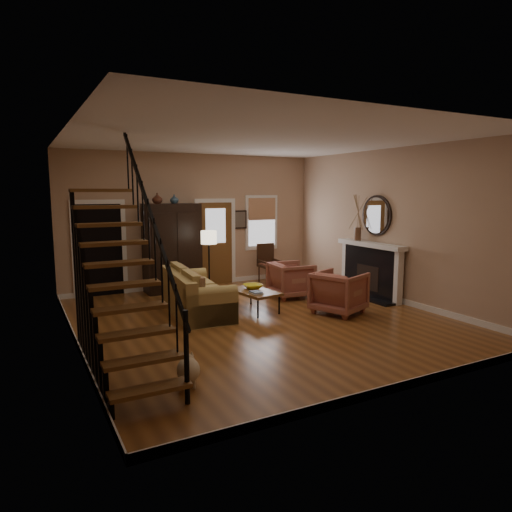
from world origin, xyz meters
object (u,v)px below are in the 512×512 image
sofa (196,292)px  floor_lamp (209,265)px  armoire (172,248)px  armchair_right (291,280)px  armchair_left (339,292)px  coffee_table (254,301)px  side_chair (269,264)px

sofa → floor_lamp: bearing=61.4°
armoire → armchair_right: 2.93m
armchair_left → armchair_right: (-0.10, 1.60, -0.02)m
coffee_table → floor_lamp: 1.59m
floor_lamp → armchair_left: bearing=-53.1°
armoire → floor_lamp: bearing=-65.0°
armchair_left → side_chair: bearing=-27.0°
floor_lamp → coffee_table: bearing=-75.5°
sofa → floor_lamp: size_ratio=1.45×
coffee_table → armchair_right: bearing=27.6°
armchair_left → floor_lamp: (-1.78, 2.36, 0.34)m
armchair_right → side_chair: size_ratio=0.86×
armoire → sofa: (-0.20, -2.12, -0.64)m
armchair_right → floor_lamp: (-1.68, 0.77, 0.36)m
sofa → floor_lamp: 1.30m
armoire → side_chair: (2.55, -0.20, -0.54)m
sofa → armchair_right: size_ratio=2.50×
armoire → armchair_left: (2.28, -3.44, -0.63)m
armoire → armchair_left: 4.18m
armchair_right → side_chair: bearing=-7.2°
armoire → floor_lamp: armoire is taller
coffee_table → floor_lamp: floor_lamp is taller
armchair_right → side_chair: side_chair is taller
floor_lamp → side_chair: (2.05, 0.88, -0.25)m
armchair_left → side_chair: size_ratio=0.90×
coffee_table → armchair_right: armchair_right is taller
sofa → side_chair: (2.75, 1.92, 0.10)m
sofa → coffee_table: bearing=-15.6°
sofa → armchair_right: sofa is taller
sofa → armchair_left: bearing=-22.9°
sofa → armchair_left: 2.81m
armchair_left → armchair_right: 1.60m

